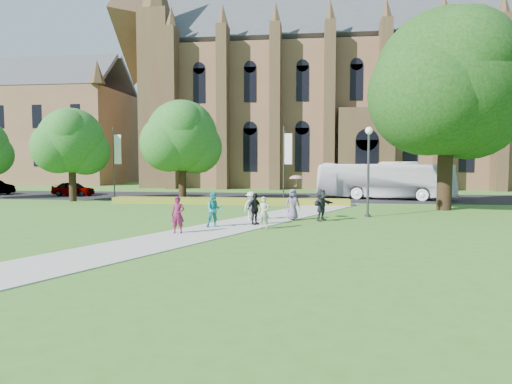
# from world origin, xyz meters

# --- Properties ---
(ground) EXTENTS (160.00, 160.00, 0.00)m
(ground) POSITION_xyz_m (0.00, 0.00, 0.00)
(ground) COLOR #3A691F
(ground) RESTS_ON ground
(road) EXTENTS (160.00, 10.00, 0.02)m
(road) POSITION_xyz_m (0.00, 20.00, 0.01)
(road) COLOR black
(road) RESTS_ON ground
(footpath) EXTENTS (15.58, 28.54, 0.04)m
(footpath) POSITION_xyz_m (0.00, 1.00, 0.02)
(footpath) COLOR #B2B2A8
(footpath) RESTS_ON ground
(flower_hedge) EXTENTS (18.00, 1.40, 0.45)m
(flower_hedge) POSITION_xyz_m (-2.00, 13.20, 0.23)
(flower_hedge) COLOR #AE8922
(flower_hedge) RESTS_ON ground
(cathedral) EXTENTS (52.60, 18.25, 28.00)m
(cathedral) POSITION_xyz_m (10.00, 39.73, 12.98)
(cathedral) COLOR brown
(cathedral) RESTS_ON ground
(building_west) EXTENTS (22.00, 14.00, 18.30)m
(building_west) POSITION_xyz_m (-34.00, 42.00, 9.21)
(building_west) COLOR brown
(building_west) RESTS_ON ground
(streetlamp) EXTENTS (0.44, 0.44, 5.24)m
(streetlamp) POSITION_xyz_m (7.50, 6.50, 3.30)
(streetlamp) COLOR #38383D
(streetlamp) RESTS_ON ground
(large_tree) EXTENTS (9.60, 9.60, 13.20)m
(large_tree) POSITION_xyz_m (13.00, 11.00, 8.37)
(large_tree) COLOR #332114
(large_tree) RESTS_ON ground
(street_tree_0) EXTENTS (5.20, 5.20, 7.50)m
(street_tree_0) POSITION_xyz_m (-15.00, 14.00, 4.87)
(street_tree_0) COLOR #332114
(street_tree_0) RESTS_ON ground
(street_tree_1) EXTENTS (5.60, 5.60, 8.05)m
(street_tree_1) POSITION_xyz_m (-6.00, 14.50, 5.22)
(street_tree_1) COLOR #332114
(street_tree_1) RESTS_ON ground
(banner_pole_0) EXTENTS (0.70, 0.10, 6.00)m
(banner_pole_0) POSITION_xyz_m (2.11, 15.20, 3.39)
(banner_pole_0) COLOR #38383D
(banner_pole_0) RESTS_ON ground
(banner_pole_1) EXTENTS (0.70, 0.10, 6.00)m
(banner_pole_1) POSITION_xyz_m (-11.89, 15.20, 3.39)
(banner_pole_1) COLOR #38383D
(banner_pole_1) RESTS_ON ground
(tour_coach) EXTENTS (11.71, 5.08, 3.18)m
(tour_coach) POSITION_xyz_m (10.39, 19.22, 1.61)
(tour_coach) COLOR white
(tour_coach) RESTS_ON road
(car_0) EXTENTS (3.90, 1.70, 1.31)m
(car_0) POSITION_xyz_m (-17.78, 19.06, 0.67)
(car_0) COLOR gray
(car_0) RESTS_ON road
(pedestrian_0) EXTENTS (0.64, 0.45, 1.65)m
(pedestrian_0) POSITION_xyz_m (-1.69, -0.90, 0.87)
(pedestrian_0) COLOR maroon
(pedestrian_0) RESTS_ON footpath
(pedestrian_1) EXTENTS (1.02, 0.92, 1.71)m
(pedestrian_1) POSITION_xyz_m (-0.47, 1.12, 0.89)
(pedestrian_1) COLOR teal
(pedestrian_1) RESTS_ON footpath
(pedestrian_2) EXTENTS (1.08, 1.15, 1.56)m
(pedestrian_2) POSITION_xyz_m (0.97, 3.88, 0.82)
(pedestrian_2) COLOR silver
(pedestrian_2) RESTS_ON footpath
(pedestrian_3) EXTENTS (0.89, 0.98, 1.61)m
(pedestrian_3) POSITION_xyz_m (1.38, 2.22, 0.84)
(pedestrian_3) COLOR black
(pedestrian_3) RESTS_ON footpath
(pedestrian_4) EXTENTS (0.94, 0.73, 1.70)m
(pedestrian_4) POSITION_xyz_m (3.22, 4.39, 0.89)
(pedestrian_4) COLOR slate
(pedestrian_4) RESTS_ON footpath
(pedestrian_5) EXTENTS (1.34, 1.58, 1.71)m
(pedestrian_5) POSITION_xyz_m (4.79, 4.28, 0.90)
(pedestrian_5) COLOR #25282D
(pedestrian_5) RESTS_ON footpath
(pedestrian_6) EXTENTS (0.57, 0.38, 1.52)m
(pedestrian_6) POSITION_xyz_m (1.99, 1.03, 0.80)
(pedestrian_6) COLOR #AEA891
(pedestrian_6) RESTS_ON footpath
(parasol) EXTENTS (1.00, 1.00, 0.67)m
(parasol) POSITION_xyz_m (3.40, 4.49, 2.07)
(parasol) COLOR #E4A1C0
(parasol) RESTS_ON pedestrian_4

